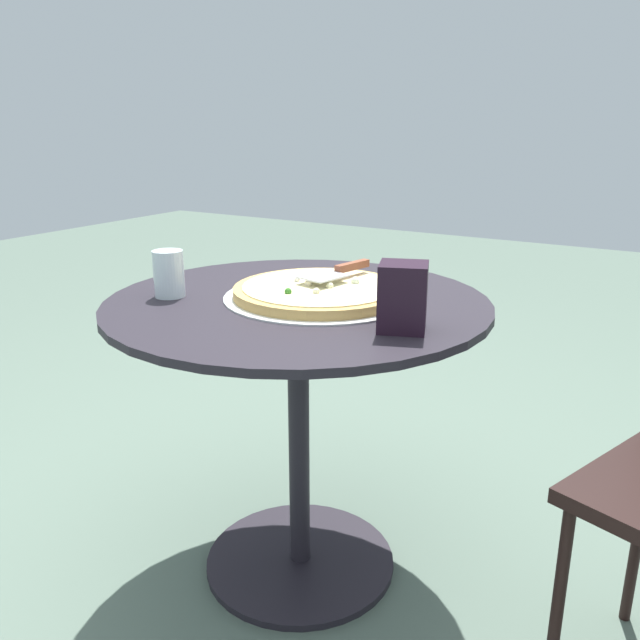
{
  "coord_description": "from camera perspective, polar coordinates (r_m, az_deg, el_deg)",
  "views": [
    {
      "loc": [
        -0.78,
        1.2,
        1.1
      ],
      "look_at": [
        -0.04,
        -0.04,
        0.66
      ],
      "focal_mm": 36.44,
      "sensor_mm": 36.0,
      "label": 1
    }
  ],
  "objects": [
    {
      "name": "napkin_dispenser",
      "position": [
        1.26,
        7.28,
        2.02
      ],
      "size": [
        0.12,
        0.11,
        0.13
      ],
      "primitive_type": "cube",
      "rotation": [
        0.0,
        0.0,
        0.35
      ],
      "color": "black",
      "rests_on": "patio_table"
    },
    {
      "name": "ground_plane",
      "position": [
        1.81,
        -1.74,
        -20.53
      ],
      "size": [
        10.0,
        10.0,
        0.0
      ],
      "primitive_type": "plane",
      "color": "#576A5C"
    },
    {
      "name": "drinking_cup",
      "position": [
        1.53,
        -13.14,
        3.98
      ],
      "size": [
        0.07,
        0.07,
        0.11
      ],
      "primitive_type": "cylinder",
      "color": "silver",
      "rests_on": "patio_table"
    },
    {
      "name": "pizza_on_tray",
      "position": [
        1.49,
        0.0,
        2.5
      ],
      "size": [
        0.44,
        0.44,
        0.04
      ],
      "color": "silver",
      "rests_on": "patio_table"
    },
    {
      "name": "patio_table",
      "position": [
        1.54,
        -1.92,
        -4.87
      ],
      "size": [
        0.88,
        0.88,
        0.71
      ],
      "color": "black",
      "rests_on": "ground"
    },
    {
      "name": "pizza_server",
      "position": [
        1.54,
        1.64,
        4.35
      ],
      "size": [
        0.1,
        0.22,
        0.02
      ],
      "color": "silver",
      "rests_on": "pizza_on_tray"
    }
  ]
}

